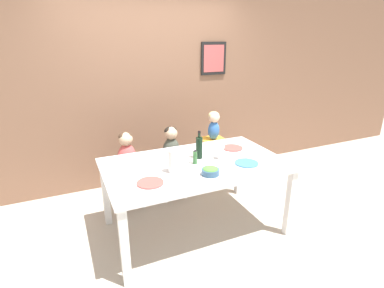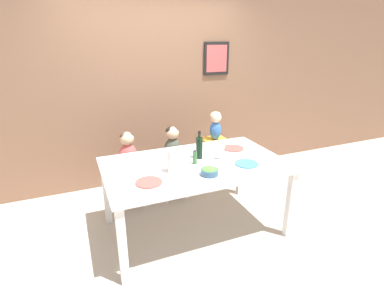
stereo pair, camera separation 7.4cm
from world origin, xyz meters
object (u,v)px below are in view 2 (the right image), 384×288
at_px(chair_far_left, 130,177).
at_px(wine_glass_near, 221,147).
at_px(chair_right_highchair, 215,151).
at_px(person_child_center, 173,145).
at_px(paper_towel_roll, 173,161).
at_px(chair_far_center, 173,169).
at_px(salad_bowl_large, 209,171).
at_px(dinner_plate_front_left, 149,182).
at_px(person_baby_right, 216,124).
at_px(wine_bottle, 199,147).
at_px(dinner_plate_front_right, 247,164).
at_px(dinner_plate_back_right, 233,148).
at_px(person_child_left, 128,151).
at_px(dinner_plate_back_left, 140,158).

xyz_separation_m(chair_far_left, wine_glass_near, (0.83, -0.78, 0.53)).
height_order(chair_right_highchair, person_child_center, person_child_center).
bearing_deg(wine_glass_near, paper_towel_roll, -169.55).
xyz_separation_m(chair_far_center, wine_glass_near, (0.27, -0.78, 0.53)).
bearing_deg(salad_bowl_large, dinner_plate_front_left, 174.38).
bearing_deg(person_baby_right, wine_bottle, -128.26).
height_order(chair_far_left, dinner_plate_front_right, dinner_plate_front_right).
bearing_deg(wine_bottle, chair_far_left, 133.23).
height_order(chair_right_highchair, wine_glass_near, wine_glass_near).
xyz_separation_m(chair_far_left, dinner_plate_front_right, (1.00, -1.00, 0.41)).
relative_size(chair_right_highchair, wine_glass_near, 3.79).
relative_size(chair_far_center, chair_right_highchair, 0.64).
relative_size(chair_right_highchair, dinner_plate_front_right, 2.97).
xyz_separation_m(person_child_center, paper_towel_roll, (-0.30, -0.89, 0.18)).
bearing_deg(dinner_plate_back_right, dinner_plate_front_left, -157.54).
height_order(paper_towel_roll, wine_glass_near, paper_towel_roll).
relative_size(chair_right_highchair, dinner_plate_back_right, 2.97).
bearing_deg(paper_towel_roll, salad_bowl_large, -33.25).
relative_size(chair_right_highchair, paper_towel_roll, 3.18).
height_order(chair_right_highchair, person_child_left, person_child_left).
bearing_deg(person_child_center, dinner_plate_back_left, -139.16).
bearing_deg(paper_towel_roll, chair_right_highchair, 44.75).
distance_m(paper_towel_roll, dinner_plate_back_right, 0.91).
height_order(dinner_plate_back_left, dinner_plate_back_right, same).
bearing_deg(person_child_center, dinner_plate_front_right, -66.11).
relative_size(person_child_center, wine_bottle, 1.65).
bearing_deg(salad_bowl_large, wine_glass_near, 46.97).
bearing_deg(person_child_center, dinner_plate_back_right, -46.07).
distance_m(person_baby_right, salad_bowl_large, 1.24).
xyz_separation_m(person_child_left, wine_glass_near, (0.83, -0.79, 0.20)).
distance_m(chair_right_highchair, salad_bowl_large, 1.27).
relative_size(paper_towel_roll, wine_glass_near, 1.19).
height_order(wine_bottle, salad_bowl_large, wine_bottle).
xyz_separation_m(chair_far_center, wine_bottle, (0.07, -0.67, 0.52)).
height_order(person_child_left, wine_bottle, wine_bottle).
xyz_separation_m(salad_bowl_large, dinner_plate_front_right, (0.45, 0.08, -0.03)).
height_order(chair_far_left, person_baby_right, person_baby_right).
distance_m(dinner_plate_back_left, dinner_plate_front_right, 1.11).
height_order(person_baby_right, wine_glass_near, person_baby_right).
relative_size(salad_bowl_large, dinner_plate_front_left, 0.71).
height_order(person_child_left, dinner_plate_back_right, person_child_left).
relative_size(chair_far_center, person_child_center, 0.91).
xyz_separation_m(person_child_left, paper_towel_roll, (0.26, -0.89, 0.18)).
xyz_separation_m(wine_bottle, dinner_plate_front_right, (0.38, -0.33, -0.12)).
relative_size(chair_far_center, dinner_plate_front_right, 1.90).
bearing_deg(chair_far_center, person_baby_right, 0.16).
bearing_deg(salad_bowl_large, chair_far_center, 89.50).
distance_m(chair_far_center, wine_bottle, 0.85).
xyz_separation_m(chair_far_left, chair_far_center, (0.56, 0.00, 0.00)).
relative_size(wine_bottle, dinner_plate_back_left, 1.26).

